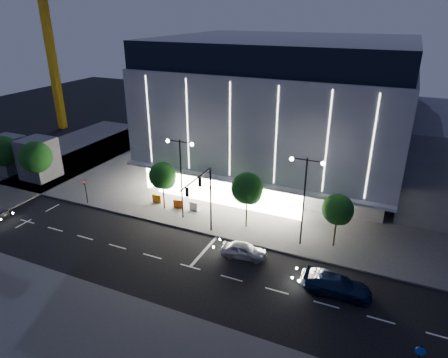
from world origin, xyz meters
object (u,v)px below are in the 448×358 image
car_second (327,282)px  tree_right (338,211)px  tree_mid (247,190)px  car_lead (244,250)px  tower_crane (49,13)px  traffic_mast (204,193)px  barrier_d (194,206)px  street_lamp_east (305,189)px  street_lamp_west (181,168)px  car_third (338,286)px  ped_signal_far (86,189)px  tree_left (163,177)px  barrier_c (178,204)px  barrier_a (157,199)px

car_second → tree_right: bearing=1.1°
tree_right → tree_mid: bearing=180.0°
car_lead → tower_crane: bearing=54.0°
traffic_mast → tree_right: (12.03, 3.68, -1.14)m
barrier_d → tree_mid: bearing=0.1°
tree_right → car_lead: 9.43m
street_lamp_east → car_second: 8.50m
tree_mid → barrier_d: tree_mid is taller
street_lamp_west → car_third: 19.15m
car_third → barrier_d: (-17.19, 7.79, -0.12)m
car_lead → ped_signal_far: bearing=76.0°
tree_left → tree_mid: 10.00m
tree_right → barrier_c: size_ratio=5.01×
street_lamp_east → car_lead: (-4.22, -4.12, -5.24)m
street_lamp_west → ped_signal_far: street_lamp_west is taller
street_lamp_east → tree_left: bearing=176.3°
tower_crane → barrier_d: size_ratio=29.09×
traffic_mast → car_second: 13.69m
barrier_c → tower_crane: bearing=142.8°
car_lead → barrier_d: 10.44m
tower_crane → barrier_a: (33.34, -20.08, -19.86)m
tower_crane → tree_mid: 52.17m
traffic_mast → car_third: size_ratio=1.33×
barrier_c → car_second: bearing=-30.1°
tree_left → barrier_a: bearing=150.7°
ped_signal_far → car_second: size_ratio=0.69×
ped_signal_far → car_second: bearing=-8.2°
traffic_mast → tower_crane: tower_crane is taller
barrier_c → tree_left: bearing=-159.4°
car_second → barrier_d: (-16.34, 7.59, -0.06)m
tree_left → tower_crane: bearing=149.0°
traffic_mast → barrier_c: 8.38m
tree_right → car_third: tree_right is taller
tree_mid → car_lead: tree_mid is taller
tower_crane → car_third: bearing=-26.6°
tower_crane → car_lead: tower_crane is taller
barrier_a → ped_signal_far: bearing=-159.7°
ped_signal_far → barrier_d: 12.86m
tree_right → barrier_d: tree_right is taller
street_lamp_east → barrier_c: bearing=173.1°
tree_mid → tower_crane: bearing=155.0°
tree_mid → barrier_a: size_ratio=5.59×
tree_right → street_lamp_east: bearing=-161.4°
ped_signal_far → car_lead: ped_signal_far is taller
traffic_mast → car_third: traffic_mast is taller
car_third → barrier_a: car_third is taller
car_second → barrier_a: (-21.24, 7.53, -0.06)m
tree_right → ped_signal_far: bearing=-174.9°
street_lamp_east → tree_mid: (-5.97, 1.02, -1.62)m
ped_signal_far → car_third: ped_signal_far is taller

